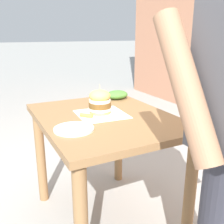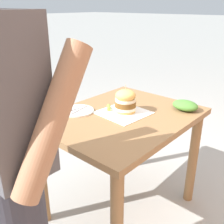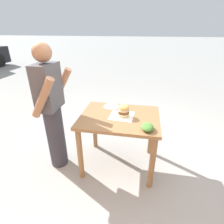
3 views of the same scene
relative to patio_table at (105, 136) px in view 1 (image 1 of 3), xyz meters
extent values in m
plane|color=#9E9E99|center=(0.00, 0.00, -0.65)|extent=(80.00, 80.00, 0.00)
cube|color=olive|center=(0.00, 0.00, 0.12)|extent=(0.80, 1.02, 0.04)
cylinder|color=olive|center=(-0.34, -0.45, -0.27)|extent=(0.07, 0.07, 0.75)
cylinder|color=olive|center=(0.34, -0.45, -0.27)|extent=(0.07, 0.07, 0.75)
cylinder|color=olive|center=(-0.34, 0.45, -0.27)|extent=(0.07, 0.07, 0.75)
cube|color=white|center=(0.01, -0.03, 0.14)|extent=(0.32, 0.32, 0.00)
cylinder|color=#E5B25B|center=(0.01, -0.05, 0.16)|extent=(0.14, 0.14, 0.02)
cylinder|color=silver|center=(0.01, -0.05, 0.18)|extent=(0.15, 0.15, 0.02)
cylinder|color=brown|center=(0.01, -0.05, 0.20)|extent=(0.14, 0.14, 0.04)
cylinder|color=silver|center=(0.01, -0.05, 0.23)|extent=(0.14, 0.14, 0.02)
ellipsoid|color=#E5B25B|center=(0.01, -0.05, 0.26)|extent=(0.14, 0.14, 0.08)
cylinder|color=#D1B77F|center=(0.01, -0.05, 0.31)|extent=(0.00, 0.00, 0.05)
cylinder|color=#8EA83D|center=(0.12, -0.01, 0.16)|extent=(0.07, 0.08, 0.02)
cylinder|color=white|center=(0.26, 0.16, 0.15)|extent=(0.22, 0.22, 0.01)
cylinder|color=silver|center=(0.25, 0.16, 0.16)|extent=(0.04, 0.17, 0.01)
cylinder|color=silver|center=(0.28, 0.16, 0.16)|extent=(0.03, 0.17, 0.01)
ellipsoid|color=#477F33|center=(-0.27, -0.35, 0.18)|extent=(0.18, 0.14, 0.07)
cylinder|color=#9E7051|center=(0.09, 0.81, 0.48)|extent=(0.09, 0.34, 0.50)
camera|label=1|loc=(0.68, 1.44, 0.65)|focal=42.00mm
camera|label=2|loc=(-1.01, 1.25, 0.82)|focal=42.00mm
camera|label=3|loc=(-2.00, -0.27, 1.18)|focal=28.00mm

